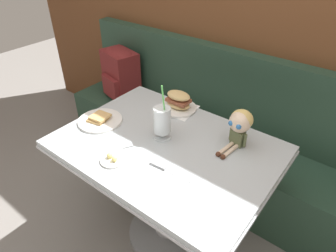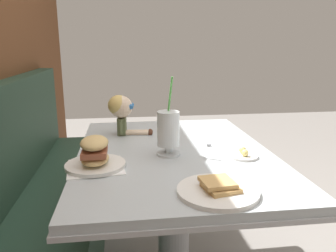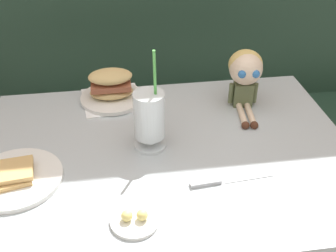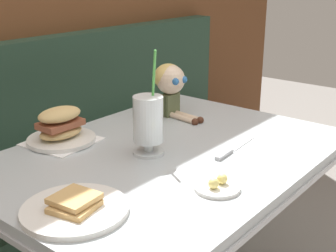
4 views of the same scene
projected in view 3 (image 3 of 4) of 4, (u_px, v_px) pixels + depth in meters
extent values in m
cube|color=#233D2D|center=(151.00, 160.00, 1.98)|extent=(2.60, 0.48, 0.45)
cube|color=#233D2D|center=(144.00, 48.00, 1.85)|extent=(2.60, 0.10, 0.55)
cube|color=#B2BCC1|center=(168.00, 155.00, 1.22)|extent=(1.10, 0.80, 0.03)
cube|color=#B7BABF|center=(168.00, 161.00, 1.23)|extent=(1.11, 0.81, 0.02)
cylinder|color=#A5A8AD|center=(168.00, 236.00, 1.42)|extent=(0.14, 0.14, 0.65)
cylinder|color=white|center=(16.00, 179.00, 1.10)|extent=(0.25, 0.25, 0.01)
cube|color=tan|center=(12.00, 177.00, 1.08)|extent=(0.11, 0.11, 0.01)
cube|color=tan|center=(14.00, 170.00, 1.08)|extent=(0.11, 0.11, 0.01)
cylinder|color=silver|center=(150.00, 144.00, 1.23)|extent=(0.10, 0.10, 0.01)
cylinder|color=silver|center=(150.00, 139.00, 1.22)|extent=(0.03, 0.03, 0.03)
cylinder|color=silver|center=(149.00, 115.00, 1.17)|extent=(0.09, 0.09, 0.14)
cylinder|color=#E0DB6B|center=(149.00, 118.00, 1.17)|extent=(0.08, 0.08, 0.12)
cylinder|color=#51B74C|center=(155.00, 86.00, 1.11)|extent=(0.02, 0.03, 0.22)
cube|color=white|center=(112.00, 100.00, 1.45)|extent=(0.22, 0.22, 0.00)
cylinder|color=white|center=(112.00, 98.00, 1.44)|extent=(0.22, 0.22, 0.01)
ellipsoid|color=tan|center=(112.00, 92.00, 1.43)|extent=(0.15, 0.10, 0.04)
cube|color=#995138|center=(111.00, 85.00, 1.41)|extent=(0.14, 0.09, 0.02)
ellipsoid|color=tan|center=(110.00, 76.00, 1.39)|extent=(0.15, 0.10, 0.04)
cylinder|color=white|center=(135.00, 220.00, 0.98)|extent=(0.12, 0.12, 0.01)
sphere|color=#F4E07A|center=(127.00, 216.00, 0.97)|extent=(0.03, 0.03, 0.03)
sphere|color=#F4E07A|center=(142.00, 215.00, 0.97)|extent=(0.03, 0.03, 0.03)
cube|color=silver|center=(249.00, 177.00, 1.11)|extent=(0.14, 0.03, 0.00)
cube|color=#B2B5BA|center=(206.00, 183.00, 1.09)|extent=(0.09, 0.02, 0.01)
cube|color=#5B6642|center=(243.00, 94.00, 1.40)|extent=(0.07, 0.05, 0.08)
sphere|color=beige|center=(246.00, 68.00, 1.34)|extent=(0.11, 0.11, 0.11)
ellipsoid|color=#D8B766|center=(245.00, 64.00, 1.35)|extent=(0.12, 0.12, 0.10)
sphere|color=#2D6BB2|center=(242.00, 74.00, 1.30)|extent=(0.03, 0.03, 0.03)
sphere|color=#2D6BB2|center=(256.00, 74.00, 1.30)|extent=(0.03, 0.03, 0.03)
cylinder|color=beige|center=(242.00, 115.00, 1.35)|extent=(0.03, 0.12, 0.02)
cylinder|color=beige|center=(250.00, 115.00, 1.35)|extent=(0.03, 0.12, 0.02)
sphere|color=#4C2819|center=(245.00, 125.00, 1.30)|extent=(0.03, 0.03, 0.03)
sphere|color=#4C2819|center=(254.00, 125.00, 1.30)|extent=(0.03, 0.03, 0.03)
cylinder|color=#5B6642|center=(231.00, 93.00, 1.39)|extent=(0.02, 0.02, 0.07)
cylinder|color=#5B6642|center=(255.00, 93.00, 1.40)|extent=(0.02, 0.02, 0.07)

